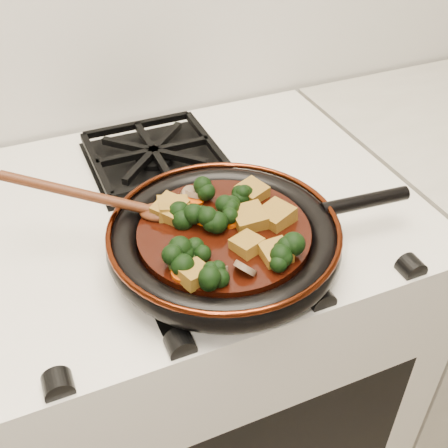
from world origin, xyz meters
name	(u,v)px	position (x,y,z in m)	size (l,w,h in m)	color
stove	(191,370)	(0.00, 1.69, 0.45)	(0.76, 0.60, 0.90)	silver
burner_grate_front	(212,250)	(0.00, 1.55, 0.91)	(0.23, 0.23, 0.03)	black
burner_grate_back	(154,155)	(0.00, 1.83, 0.91)	(0.23, 0.23, 0.03)	black
skillet	(225,238)	(0.01, 1.53, 0.94)	(0.46, 0.33, 0.05)	black
braising_sauce	(224,236)	(0.01, 1.53, 0.95)	(0.24, 0.24, 0.02)	black
tofu_cube_0	(276,216)	(0.09, 1.52, 0.97)	(0.04, 0.04, 0.02)	olive
tofu_cube_1	(170,210)	(-0.05, 1.60, 0.97)	(0.04, 0.04, 0.02)	olive
tofu_cube_2	(173,208)	(-0.04, 1.60, 0.97)	(0.04, 0.04, 0.02)	olive
tofu_cube_3	(276,253)	(0.05, 1.46, 0.97)	(0.04, 0.04, 0.02)	olive
tofu_cube_4	(247,245)	(0.02, 1.49, 0.97)	(0.04, 0.04, 0.02)	olive
tofu_cube_5	(252,192)	(0.08, 1.59, 0.97)	(0.04, 0.04, 0.02)	olive
tofu_cube_6	(249,219)	(0.05, 1.53, 0.97)	(0.04, 0.04, 0.02)	olive
tofu_cube_7	(194,274)	(-0.06, 1.46, 0.97)	(0.04, 0.03, 0.02)	olive
broccoli_floret_0	(211,221)	(0.00, 1.55, 0.97)	(0.06, 0.06, 0.06)	black
broccoli_floret_1	(207,188)	(0.02, 1.62, 0.97)	(0.06, 0.06, 0.06)	black
broccoli_floret_2	(241,193)	(0.07, 1.59, 0.97)	(0.06, 0.06, 0.05)	black
broccoli_floret_3	(214,277)	(-0.04, 1.45, 0.97)	(0.06, 0.06, 0.05)	black
broccoli_floret_4	(286,247)	(0.07, 1.46, 0.97)	(0.06, 0.06, 0.05)	black
broccoli_floret_5	(173,262)	(-0.08, 1.49, 0.97)	(0.06, 0.06, 0.05)	black
broccoli_floret_6	(233,212)	(0.03, 1.55, 0.97)	(0.06, 0.06, 0.06)	black
broccoli_floret_7	(192,254)	(-0.05, 1.50, 0.97)	(0.06, 0.06, 0.05)	black
broccoli_floret_8	(282,257)	(0.06, 1.44, 0.97)	(0.06, 0.06, 0.05)	black
broccoli_floret_9	(189,216)	(-0.02, 1.57, 0.97)	(0.06, 0.06, 0.05)	black
carrot_coin_0	(277,252)	(0.06, 1.46, 0.96)	(0.03, 0.03, 0.01)	#CC4305
carrot_coin_1	(194,199)	(0.00, 1.61, 0.96)	(0.03, 0.03, 0.01)	#CC4305
carrot_coin_2	(204,218)	(-0.01, 1.56, 0.96)	(0.03, 0.03, 0.01)	#CC4305
carrot_coin_3	(184,273)	(-0.07, 1.47, 0.96)	(0.03, 0.03, 0.01)	#CC4305
carrot_coin_4	(231,221)	(0.03, 1.54, 0.96)	(0.03, 0.03, 0.01)	#CC4305
mushroom_slice_0	(245,268)	(0.00, 1.45, 0.97)	(0.03, 0.03, 0.01)	brown
mushroom_slice_1	(191,195)	(0.00, 1.62, 0.97)	(0.03, 0.03, 0.01)	brown
mushroom_slice_2	(194,194)	(0.00, 1.62, 0.97)	(0.03, 0.03, 0.01)	brown
mushroom_slice_3	(215,270)	(-0.03, 1.46, 0.97)	(0.03, 0.03, 0.01)	brown
wooden_spoon	(116,202)	(-0.12, 1.63, 0.98)	(0.14, 0.08, 0.22)	#4F2411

